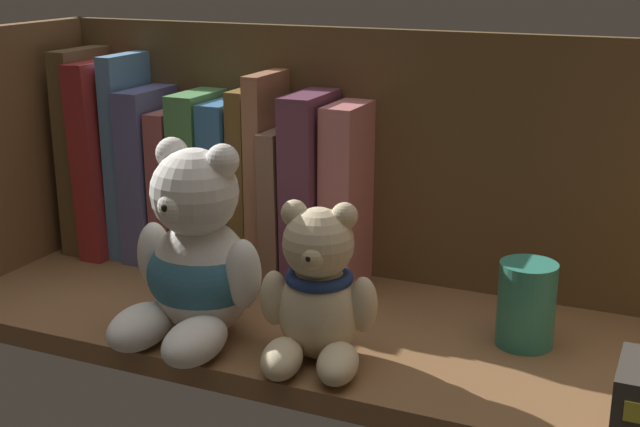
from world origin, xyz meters
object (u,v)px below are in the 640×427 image
object	(u,v)px
book_7	(256,179)
teddy_bear_larger	(197,262)
book_3	(158,171)
book_9	(292,200)
book_11	(351,194)
book_10	(318,186)
book_1	(118,155)
book_4	(182,183)
book_8	(274,173)
pillar_candle	(526,304)
book_0	(96,147)
book_2	(136,153)
book_5	(206,177)
book_6	(234,183)
teddy_bear_smaller	(318,295)

from	to	relation	value
book_7	teddy_bear_larger	size ratio (longest dim) A/B	1.11
book_3	book_7	distance (cm)	12.20
book_9	book_11	size ratio (longest dim) A/B	0.85
book_10	book_11	bearing A→B (deg)	0.00
book_1	book_4	size ratio (longest dim) A/B	1.29
book_7	book_8	distance (cm)	2.29
book_10	book_9	bearing A→B (deg)	180.00
pillar_candle	book_7	bearing A→B (deg)	165.49
book_3	book_8	size ratio (longest dim) A/B	0.88
teddy_bear_larger	book_0	bearing A→B (deg)	143.60
book_2	book_3	xyz separation A→B (cm)	(2.79, 0.00, -1.74)
book_9	book_11	bearing A→B (deg)	0.00
book_5	book_7	world-z (taller)	book_7
book_8	pillar_candle	world-z (taller)	book_8
book_10	book_11	xyz separation A→B (cm)	(3.60, 0.00, -0.44)
book_3	pillar_candle	bearing A→B (deg)	-10.45
book_6	book_9	size ratio (longest dim) A/B	1.14
book_0	book_2	bearing A→B (deg)	0.00
book_3	teddy_bear_smaller	world-z (taller)	book_3
book_5	book_6	distance (cm)	3.38
book_11	teddy_bear_larger	xyz separation A→B (cm)	(-7.17, -17.74, -2.42)
book_3	pillar_candle	size ratio (longest dim) A/B	2.51
book_2	teddy_bear_smaller	xyz separation A→B (cm)	(30.14, -17.89, -5.30)
book_1	book_5	size ratio (longest dim) A/B	1.15
book_3	book_5	xyz separation A→B (cm)	(6.16, 0.00, -0.01)
book_2	book_7	distance (cm)	15.05
book_2	book_10	size ratio (longest dim) A/B	1.14
book_1	book_2	xyz separation A→B (cm)	(2.59, 0.00, 0.38)
teddy_bear_larger	book_2	bearing A→B (deg)	136.35
book_11	teddy_bear_larger	bearing A→B (deg)	-112.02
book_1	pillar_candle	xyz separation A→B (cm)	(47.82, -7.82, -7.00)
book_3	book_11	size ratio (longest dim) A/B	1.01
book_6	book_8	bearing A→B (deg)	0.00
book_7	book_10	distance (cm)	7.18
book_2	pillar_candle	distance (cm)	46.49
book_1	book_3	world-z (taller)	book_1
book_3	book_10	xyz separation A→B (cm)	(19.37, 0.00, 0.39)
book_4	teddy_bear_larger	bearing A→B (deg)	-54.30
book_6	book_7	xyz separation A→B (cm)	(2.67, 0.00, 0.71)
book_2	book_6	xyz separation A→B (cm)	(12.32, 0.00, -2.09)
book_6	book_11	world-z (taller)	book_11
book_6	pillar_candle	size ratio (longest dim) A/B	2.42
book_1	book_10	bearing A→B (deg)	0.00
book_6	book_7	distance (cm)	2.76
book_10	pillar_candle	xyz separation A→B (cm)	(23.06, -7.82, -6.03)
book_8	teddy_bear_larger	distance (cm)	18.18
book_1	teddy_bear_larger	size ratio (longest dim) A/B	1.22
book_3	book_8	bearing A→B (deg)	0.00
book_11	pillar_candle	distance (cm)	21.70
book_0	book_7	size ratio (longest dim) A/B	1.16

